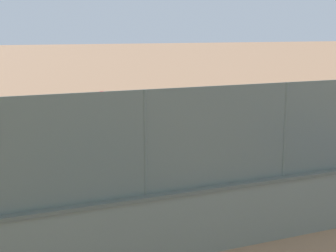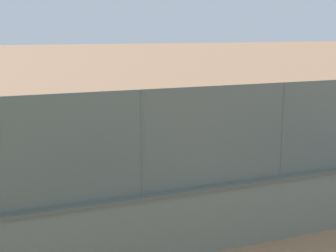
# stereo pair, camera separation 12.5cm
# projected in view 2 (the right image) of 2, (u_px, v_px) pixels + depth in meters

# --- Properties ---
(ground_plane) EXTENTS (260.00, 260.00, 0.00)m
(ground_plane) POSITION_uv_depth(u_px,v_px,m) (98.00, 128.00, 23.17)
(ground_plane) COLOR tan
(perimeter_wall) EXTENTS (33.53, 0.81, 1.45)m
(perimeter_wall) POSITION_uv_depth(u_px,v_px,m) (279.00, 206.00, 11.00)
(perimeter_wall) COLOR gray
(perimeter_wall) RESTS_ON ground_plane
(fence_panel_on_wall) EXTENTS (32.92, 0.44, 2.11)m
(fence_panel_on_wall) POSITION_uv_depth(u_px,v_px,m) (282.00, 130.00, 10.65)
(fence_panel_on_wall) COLOR slate
(fence_panel_on_wall) RESTS_ON perimeter_wall
(player_near_wall_returning) EXTENTS (0.71, 1.23, 1.50)m
(player_near_wall_returning) POSITION_uv_depth(u_px,v_px,m) (141.00, 103.00, 25.18)
(player_near_wall_returning) COLOR navy
(player_near_wall_returning) RESTS_ON ground_plane
(player_baseline_waiting) EXTENTS (1.15, 0.76, 1.55)m
(player_baseline_waiting) POSITION_uv_depth(u_px,v_px,m) (104.00, 103.00, 24.99)
(player_baseline_waiting) COLOR black
(player_baseline_waiting) RESTS_ON ground_plane
(sports_ball) EXTENTS (0.08, 0.08, 0.08)m
(sports_ball) POSITION_uv_depth(u_px,v_px,m) (120.00, 101.00, 23.68)
(sports_ball) COLOR white
(spare_ball_by_wall) EXTENTS (0.10, 0.10, 0.10)m
(spare_ball_by_wall) POSITION_uv_depth(u_px,v_px,m) (111.00, 224.00, 11.70)
(spare_ball_by_wall) COLOR #3399D8
(spare_ball_by_wall) RESTS_ON ground_plane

